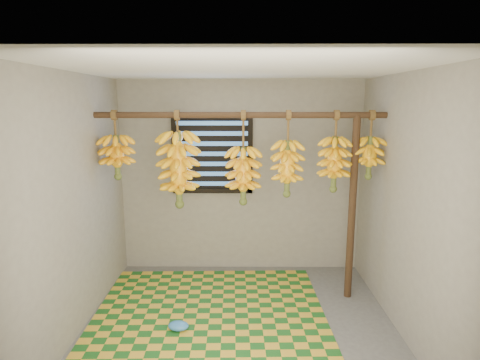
{
  "coord_description": "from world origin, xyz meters",
  "views": [
    {
      "loc": [
        0.03,
        -3.45,
        2.14
      ],
      "look_at": [
        0.0,
        0.55,
        1.35
      ],
      "focal_mm": 30.0,
      "sensor_mm": 36.0,
      "label": 1
    }
  ],
  "objects_px": {
    "banana_bunch_c": "(243,176)",
    "banana_bunch_d": "(287,168)",
    "banana_bunch_e": "(334,164)",
    "woven_mat": "(210,308)",
    "banana_bunch_a": "(117,157)",
    "banana_bunch_f": "(369,157)",
    "banana_bunch_b": "(179,170)",
    "plastic_bag": "(178,326)",
    "support_post": "(352,210)"
  },
  "relations": [
    {
      "from": "banana_bunch_c",
      "to": "woven_mat",
      "type": "bearing_deg",
      "value": -139.16
    },
    {
      "from": "banana_bunch_e",
      "to": "woven_mat",
      "type": "bearing_deg",
      "value": -167.11
    },
    {
      "from": "banana_bunch_c",
      "to": "plastic_bag",
      "type": "bearing_deg",
      "value": -130.87
    },
    {
      "from": "banana_bunch_e",
      "to": "support_post",
      "type": "bearing_deg",
      "value": -0.0
    },
    {
      "from": "woven_mat",
      "to": "banana_bunch_c",
      "type": "height_order",
      "value": "banana_bunch_c"
    },
    {
      "from": "banana_bunch_c",
      "to": "banana_bunch_e",
      "type": "relative_size",
      "value": 1.16
    },
    {
      "from": "banana_bunch_c",
      "to": "banana_bunch_e",
      "type": "height_order",
      "value": "same"
    },
    {
      "from": "banana_bunch_e",
      "to": "banana_bunch_f",
      "type": "distance_m",
      "value": 0.37
    },
    {
      "from": "support_post",
      "to": "banana_bunch_e",
      "type": "height_order",
      "value": "banana_bunch_e"
    },
    {
      "from": "banana_bunch_d",
      "to": "banana_bunch_e",
      "type": "bearing_deg",
      "value": 0.0
    },
    {
      "from": "banana_bunch_b",
      "to": "banana_bunch_e",
      "type": "xyz_separation_m",
      "value": [
        1.64,
        0.0,
        0.06
      ]
    },
    {
      "from": "plastic_bag",
      "to": "support_post",
      "type": "bearing_deg",
      "value": 21.69
    },
    {
      "from": "woven_mat",
      "to": "plastic_bag",
      "type": "distance_m",
      "value": 0.49
    },
    {
      "from": "woven_mat",
      "to": "banana_bunch_a",
      "type": "relative_size",
      "value": 3.28
    },
    {
      "from": "plastic_bag",
      "to": "banana_bunch_e",
      "type": "relative_size",
      "value": 0.24
    },
    {
      "from": "banana_bunch_d",
      "to": "banana_bunch_e",
      "type": "relative_size",
      "value": 1.06
    },
    {
      "from": "plastic_bag",
      "to": "banana_bunch_f",
      "type": "xyz_separation_m",
      "value": [
        1.93,
        0.71,
        1.51
      ]
    },
    {
      "from": "support_post",
      "to": "banana_bunch_a",
      "type": "bearing_deg",
      "value": 180.0
    },
    {
      "from": "banana_bunch_a",
      "to": "banana_bunch_d",
      "type": "bearing_deg",
      "value": 0.0
    },
    {
      "from": "banana_bunch_a",
      "to": "banana_bunch_c",
      "type": "relative_size",
      "value": 0.73
    },
    {
      "from": "woven_mat",
      "to": "banana_bunch_f",
      "type": "distance_m",
      "value": 2.3
    },
    {
      "from": "banana_bunch_a",
      "to": "plastic_bag",
      "type": "bearing_deg",
      "value": -44.76
    },
    {
      "from": "banana_bunch_c",
      "to": "banana_bunch_f",
      "type": "distance_m",
      "value": 1.33
    },
    {
      "from": "woven_mat",
      "to": "plastic_bag",
      "type": "height_order",
      "value": "plastic_bag"
    },
    {
      "from": "plastic_bag",
      "to": "banana_bunch_a",
      "type": "relative_size",
      "value": 0.28
    },
    {
      "from": "banana_bunch_c",
      "to": "banana_bunch_d",
      "type": "relative_size",
      "value": 1.1
    },
    {
      "from": "support_post",
      "to": "banana_bunch_b",
      "type": "relative_size",
      "value": 1.97
    },
    {
      "from": "woven_mat",
      "to": "banana_bunch_f",
      "type": "bearing_deg",
      "value": 10.14
    },
    {
      "from": "banana_bunch_b",
      "to": "banana_bunch_d",
      "type": "distance_m",
      "value": 1.14
    },
    {
      "from": "banana_bunch_e",
      "to": "banana_bunch_d",
      "type": "bearing_deg",
      "value": -180.0
    },
    {
      "from": "support_post",
      "to": "woven_mat",
      "type": "bearing_deg",
      "value": -168.88
    },
    {
      "from": "support_post",
      "to": "banana_bunch_a",
      "type": "distance_m",
      "value": 2.56
    },
    {
      "from": "support_post",
      "to": "banana_bunch_a",
      "type": "height_order",
      "value": "banana_bunch_a"
    },
    {
      "from": "plastic_bag",
      "to": "banana_bunch_d",
      "type": "bearing_deg",
      "value": 33.35
    },
    {
      "from": "banana_bunch_f",
      "to": "banana_bunch_e",
      "type": "bearing_deg",
      "value": 180.0
    },
    {
      "from": "support_post",
      "to": "banana_bunch_e",
      "type": "xyz_separation_m",
      "value": [
        -0.21,
        0.0,
        0.49
      ]
    },
    {
      "from": "woven_mat",
      "to": "banana_bunch_b",
      "type": "distance_m",
      "value": 1.49
    },
    {
      "from": "banana_bunch_d",
      "to": "banana_bunch_e",
      "type": "xyz_separation_m",
      "value": [
        0.49,
        0.0,
        0.05
      ]
    },
    {
      "from": "banana_bunch_b",
      "to": "support_post",
      "type": "bearing_deg",
      "value": 0.0
    },
    {
      "from": "banana_bunch_d",
      "to": "banana_bunch_f",
      "type": "relative_size",
      "value": 1.27
    },
    {
      "from": "banana_bunch_d",
      "to": "banana_bunch_f",
      "type": "height_order",
      "value": "same"
    },
    {
      "from": "banana_bunch_b",
      "to": "banana_bunch_f",
      "type": "height_order",
      "value": "same"
    },
    {
      "from": "banana_bunch_b",
      "to": "banana_bunch_f",
      "type": "bearing_deg",
      "value": 0.0
    },
    {
      "from": "banana_bunch_a",
      "to": "banana_bunch_d",
      "type": "distance_m",
      "value": 1.79
    },
    {
      "from": "woven_mat",
      "to": "banana_bunch_c",
      "type": "xyz_separation_m",
      "value": [
        0.34,
        0.3,
        1.36
      ]
    },
    {
      "from": "banana_bunch_b",
      "to": "banana_bunch_d",
      "type": "bearing_deg",
      "value": 0.0
    },
    {
      "from": "banana_bunch_b",
      "to": "banana_bunch_c",
      "type": "bearing_deg",
      "value": 0.0
    },
    {
      "from": "banana_bunch_b",
      "to": "banana_bunch_f",
      "type": "relative_size",
      "value": 1.43
    },
    {
      "from": "banana_bunch_c",
      "to": "banana_bunch_d",
      "type": "distance_m",
      "value": 0.47
    },
    {
      "from": "banana_bunch_f",
      "to": "plastic_bag",
      "type": "bearing_deg",
      "value": -159.86
    }
  ]
}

